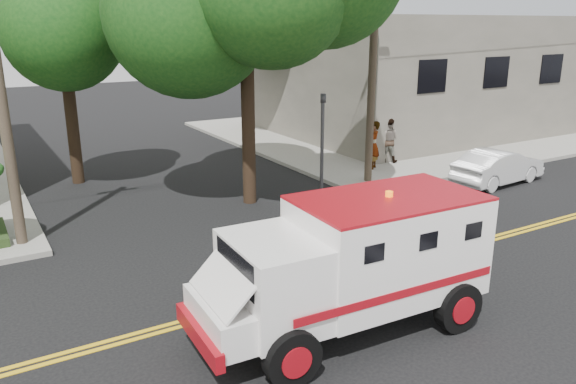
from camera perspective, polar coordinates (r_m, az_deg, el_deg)
ground at (r=13.10m, az=3.22°, el=-9.52°), size 100.00×100.00×0.00m
sidewalk_ne at (r=31.24m, az=10.15°, el=5.93°), size 17.00×17.00×0.15m
building_right at (r=32.19m, az=11.92°, el=11.68°), size 14.00×12.00×6.00m
utility_pole_right at (r=20.53m, az=8.60°, el=12.95°), size 0.28×0.28×9.00m
tree_left at (r=21.86m, az=-21.09°, el=15.52°), size 4.48×4.20×7.70m
tree_right at (r=29.81m, az=0.63°, el=17.32°), size 4.80×4.50×8.20m
traffic_signal at (r=18.86m, az=3.50°, el=5.81°), size 0.15×0.18×3.60m
armored_truck at (r=10.84m, az=6.79°, el=-6.73°), size 5.85×2.54×2.63m
parked_sedan at (r=22.44m, az=20.58°, el=2.43°), size 4.10×1.73×1.32m
pedestrian_a at (r=22.83m, az=8.67°, el=4.73°), size 0.84×0.81×1.93m
pedestrian_b at (r=24.07m, az=10.10°, el=5.20°), size 1.15×1.14×1.87m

